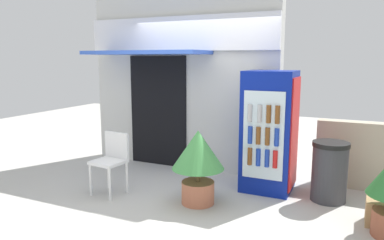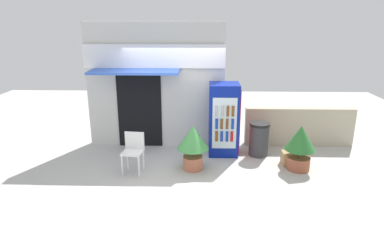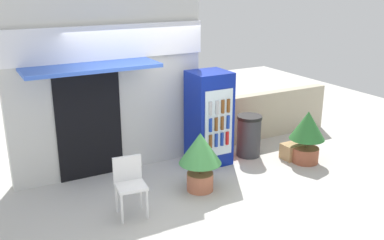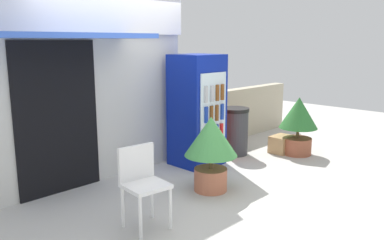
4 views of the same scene
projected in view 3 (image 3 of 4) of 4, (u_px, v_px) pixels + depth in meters
The scene contains 9 objects.
ground at pixel (173, 195), 6.95m from camera, with size 16.00×16.00×0.00m, color beige.
storefront_building at pixel (107, 83), 7.40m from camera, with size 3.41×1.04×3.10m.
drink_cooler at pixel (210, 118), 7.93m from camera, with size 0.71×0.71×1.73m.
plastic_chair at pixel (129, 181), 6.25m from camera, with size 0.46×0.44×0.86m.
potted_plant_near_shop at pixel (200, 155), 6.92m from camera, with size 0.69×0.69×0.98m.
potted_plant_curbside at pixel (307, 132), 8.02m from camera, with size 0.65×0.65×0.99m.
trash_bin at pixel (249, 136), 8.39m from camera, with size 0.48×0.48×0.81m.
stone_boundary_wall at pixel (272, 114), 9.46m from camera, with size 2.75×0.22×0.99m, color #B7AD93.
cardboard_box at pixel (293, 151), 8.32m from camera, with size 0.41×0.30×0.30m, color tan.
Camera 3 is at (-2.73, -5.63, 3.27)m, focal length 40.74 mm.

